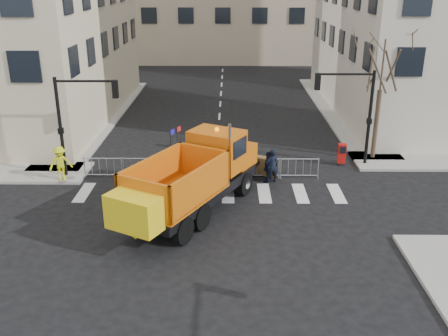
{
  "coord_description": "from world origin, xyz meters",
  "views": [
    {
      "loc": [
        0.71,
        -17.23,
        10.13
      ],
      "look_at": [
        0.52,
        2.5,
        2.5
      ],
      "focal_mm": 40.0,
      "sensor_mm": 36.0,
      "label": 1
    }
  ],
  "objects_px": {
    "plow_truck": "(192,177)",
    "cop_a": "(272,166)",
    "cop_c": "(268,167)",
    "cop_b": "(235,166)",
    "newspaper_box": "(342,153)",
    "worker": "(60,163)"
  },
  "relations": [
    {
      "from": "plow_truck",
      "to": "cop_a",
      "type": "distance_m",
      "value": 5.49
    },
    {
      "from": "cop_c",
      "to": "cop_b",
      "type": "bearing_deg",
      "value": -59.13
    },
    {
      "from": "worker",
      "to": "newspaper_box",
      "type": "relative_size",
      "value": 1.66
    },
    {
      "from": "cop_a",
      "to": "newspaper_box",
      "type": "bearing_deg",
      "value": -160.35
    },
    {
      "from": "cop_a",
      "to": "cop_b",
      "type": "distance_m",
      "value": 1.91
    },
    {
      "from": "worker",
      "to": "plow_truck",
      "type": "bearing_deg",
      "value": -55.3
    },
    {
      "from": "plow_truck",
      "to": "cop_b",
      "type": "height_order",
      "value": "plow_truck"
    },
    {
      "from": "cop_a",
      "to": "cop_b",
      "type": "xyz_separation_m",
      "value": [
        -1.91,
        0.0,
        -0.02
      ]
    },
    {
      "from": "plow_truck",
      "to": "cop_b",
      "type": "bearing_deg",
      "value": 0.57
    },
    {
      "from": "cop_a",
      "to": "cop_c",
      "type": "xyz_separation_m",
      "value": [
        -0.19,
        0.0,
        -0.07
      ]
    },
    {
      "from": "plow_truck",
      "to": "worker",
      "type": "distance_m",
      "value": 7.96
    },
    {
      "from": "cop_c",
      "to": "worker",
      "type": "xyz_separation_m",
      "value": [
        -10.78,
        -0.2,
        0.23
      ]
    },
    {
      "from": "plow_truck",
      "to": "newspaper_box",
      "type": "bearing_deg",
      "value": -23.78
    },
    {
      "from": "plow_truck",
      "to": "worker",
      "type": "bearing_deg",
      "value": 91.49
    },
    {
      "from": "cop_b",
      "to": "newspaper_box",
      "type": "bearing_deg",
      "value": -151.98
    },
    {
      "from": "newspaper_box",
      "to": "cop_a",
      "type": "bearing_deg",
      "value": -142.0
    },
    {
      "from": "cop_b",
      "to": "cop_a",
      "type": "bearing_deg",
      "value": -174.47
    },
    {
      "from": "cop_b",
      "to": "newspaper_box",
      "type": "xyz_separation_m",
      "value": [
        6.08,
        2.52,
        -0.18
      ]
    },
    {
      "from": "cop_a",
      "to": "worker",
      "type": "distance_m",
      "value": 10.97
    },
    {
      "from": "plow_truck",
      "to": "cop_a",
      "type": "height_order",
      "value": "plow_truck"
    },
    {
      "from": "cop_a",
      "to": "newspaper_box",
      "type": "relative_size",
      "value": 1.64
    },
    {
      "from": "worker",
      "to": "newspaper_box",
      "type": "height_order",
      "value": "worker"
    }
  ]
}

